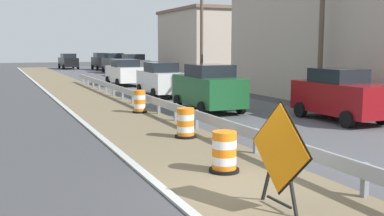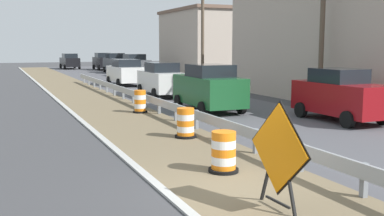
# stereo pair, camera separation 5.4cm
# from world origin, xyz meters

# --- Properties ---
(ground_plane) EXTENTS (160.00, 160.00, 0.00)m
(ground_plane) POSITION_xyz_m (0.00, 0.00, 0.00)
(ground_plane) COLOR #3D3D3F
(median_dirt_strip) EXTENTS (3.61, 120.00, 0.01)m
(median_dirt_strip) POSITION_xyz_m (0.60, 0.00, 0.00)
(median_dirt_strip) COLOR #706047
(median_dirt_strip) RESTS_ON ground
(curb_near_edge) EXTENTS (0.20, 120.00, 0.11)m
(curb_near_edge) POSITION_xyz_m (-1.30, 0.00, 0.00)
(curb_near_edge) COLOR #ADADA8
(curb_near_edge) RESTS_ON ground
(guardrail_median) EXTENTS (0.18, 53.15, 0.71)m
(guardrail_median) POSITION_xyz_m (2.17, 3.95, 0.52)
(guardrail_median) COLOR #999EA3
(guardrail_median) RESTS_ON ground
(warning_sign_diamond) EXTENTS (0.12, 1.77, 2.03)m
(warning_sign_diamond) POSITION_xyz_m (0.31, -1.01, 1.07)
(warning_sign_diamond) COLOR black
(warning_sign_diamond) RESTS_ON ground
(traffic_barrel_nearest) EXTENTS (0.73, 0.73, 0.98)m
(traffic_barrel_nearest) POSITION_xyz_m (0.53, 1.59, 0.44)
(traffic_barrel_nearest) COLOR orange
(traffic_barrel_nearest) RESTS_ON ground
(traffic_barrel_close) EXTENTS (0.71, 0.71, 0.98)m
(traffic_barrel_close) POSITION_xyz_m (1.28, 5.75, 0.44)
(traffic_barrel_close) COLOR orange
(traffic_barrel_close) RESTS_ON ground
(traffic_barrel_mid) EXTENTS (0.65, 0.65, 1.02)m
(traffic_barrel_mid) POSITION_xyz_m (1.57, 11.76, 0.46)
(traffic_barrel_mid) COLOR orange
(traffic_barrel_mid) RESTS_ON ground
(car_lead_near_lane) EXTENTS (2.04, 4.57, 2.03)m
(car_lead_near_lane) POSITION_xyz_m (4.71, 17.78, 1.01)
(car_lead_near_lane) COLOR silver
(car_lead_near_lane) RESTS_ON ground
(car_trailing_near_lane) EXTENTS (2.19, 4.63, 2.20)m
(car_trailing_near_lane) POSITION_xyz_m (8.13, 42.70, 1.10)
(car_trailing_near_lane) COLOR #4C5156
(car_trailing_near_lane) RESTS_ON ground
(car_lead_far_lane) EXTENTS (2.16, 4.44, 2.16)m
(car_lead_far_lane) POSITION_xyz_m (4.66, 11.06, 1.08)
(car_lead_far_lane) COLOR #195128
(car_lead_far_lane) RESTS_ON ground
(car_mid_far_lane) EXTENTS (2.28, 4.31, 2.22)m
(car_mid_far_lane) POSITION_xyz_m (8.25, 35.36, 1.11)
(car_mid_far_lane) COLOR silver
(car_mid_far_lane) RESTS_ON ground
(car_trailing_far_lane) EXTENTS (2.19, 4.47, 1.99)m
(car_trailing_far_lane) POSITION_xyz_m (4.80, 26.11, 1.00)
(car_trailing_far_lane) COLOR silver
(car_trailing_far_lane) RESTS_ON ground
(car_distant_a) EXTENTS (2.10, 4.48, 2.15)m
(car_distant_a) POSITION_xyz_m (8.20, 49.36, 1.07)
(car_distant_a) COLOR black
(car_distant_a) RESTS_ON ground
(car_distant_b) EXTENTS (2.21, 4.74, 2.02)m
(car_distant_b) POSITION_xyz_m (4.74, 53.86, 1.01)
(car_distant_b) COLOR black
(car_distant_b) RESTS_ON ground
(car_distant_c) EXTENTS (1.94, 4.21, 2.10)m
(car_distant_c) POSITION_xyz_m (8.23, 6.38, 1.05)
(car_distant_c) COLOR maroon
(car_distant_c) RESTS_ON ground
(roadside_shop_near) EXTENTS (7.20, 15.56, 6.77)m
(roadside_shop_near) POSITION_xyz_m (14.02, 12.28, 3.40)
(roadside_shop_near) COLOR #AD9E8E
(roadside_shop_near) RESTS_ON ground
(roadside_shop_far) EXTENTS (6.67, 10.53, 6.59)m
(roadside_shop_far) POSITION_xyz_m (15.14, 33.64, 3.30)
(roadside_shop_far) COLOR #AD9E8E
(roadside_shop_far) RESTS_ON ground
(utility_pole_near) EXTENTS (0.24, 1.80, 7.77)m
(utility_pole_near) POSITION_xyz_m (9.86, 9.63, 4.04)
(utility_pole_near) COLOR brown
(utility_pole_near) RESTS_ON ground
(utility_pole_mid) EXTENTS (0.24, 1.80, 9.34)m
(utility_pole_mid) POSITION_xyz_m (10.41, 24.25, 4.83)
(utility_pole_mid) COLOR brown
(utility_pole_mid) RESTS_ON ground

